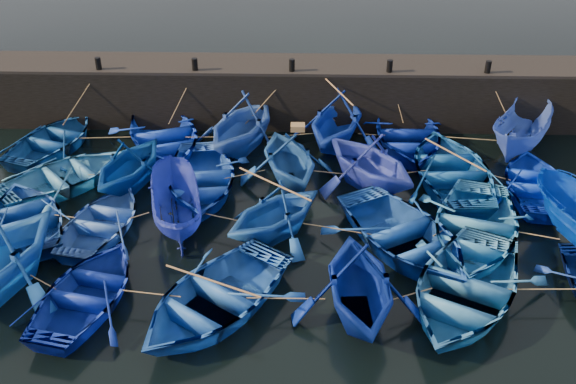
{
  "coord_description": "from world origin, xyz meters",
  "views": [
    {
      "loc": [
        0.47,
        -15.48,
        12.23
      ],
      "look_at": [
        0.0,
        3.2,
        0.7
      ],
      "focal_mm": 40.0,
      "sensor_mm": 36.0,
      "label": 1
    }
  ],
  "objects_px": {
    "boat_8": "(200,178)",
    "boat_13": "(28,216)",
    "boat_0": "(54,139)",
    "wooden_crate": "(298,127)"
  },
  "relations": [
    {
      "from": "wooden_crate",
      "to": "boat_8",
      "type": "bearing_deg",
      "value": -169.51
    },
    {
      "from": "boat_13",
      "to": "wooden_crate",
      "type": "relative_size",
      "value": 9.04
    },
    {
      "from": "boat_13",
      "to": "boat_8",
      "type": "bearing_deg",
      "value": 174.06
    },
    {
      "from": "boat_0",
      "to": "boat_8",
      "type": "height_order",
      "value": "boat_8"
    },
    {
      "from": "boat_0",
      "to": "wooden_crate",
      "type": "xyz_separation_m",
      "value": [
        9.86,
        -2.39,
        1.82
      ]
    },
    {
      "from": "boat_0",
      "to": "boat_8",
      "type": "relative_size",
      "value": 0.9
    },
    {
      "from": "boat_8",
      "to": "wooden_crate",
      "type": "distance_m",
      "value": 3.98
    },
    {
      "from": "boat_8",
      "to": "boat_13",
      "type": "height_order",
      "value": "boat_8"
    },
    {
      "from": "boat_0",
      "to": "boat_13",
      "type": "xyz_separation_m",
      "value": [
        1.02,
        -5.52,
        -0.02
      ]
    },
    {
      "from": "boat_0",
      "to": "boat_8",
      "type": "xyz_separation_m",
      "value": [
        6.35,
        -3.04,
        0.05
      ]
    }
  ]
}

